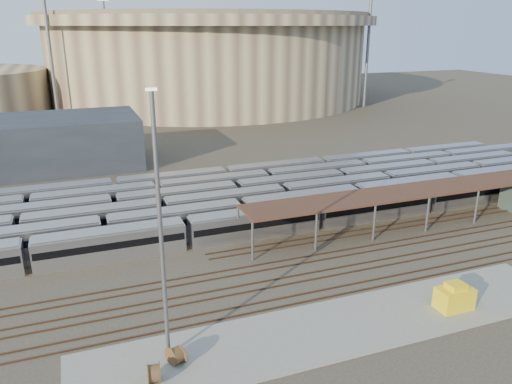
{
  "coord_description": "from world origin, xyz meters",
  "views": [
    {
      "loc": [
        -27.01,
        -50.32,
        27.31
      ],
      "look_at": [
        -3.51,
        12.0,
        4.91
      ],
      "focal_mm": 35.0,
      "sensor_mm": 36.0,
      "label": 1
    }
  ],
  "objects": [
    {
      "name": "apron",
      "position": [
        -5.0,
        -15.0,
        0.1
      ],
      "size": [
        50.0,
        9.0,
        0.2
      ],
      "primitive_type": "cube",
      "color": "gray",
      "rests_on": "ground"
    },
    {
      "name": "inspection_shed",
      "position": [
        22.0,
        4.0,
        4.98
      ],
      "size": [
        60.3,
        6.0,
        5.3
      ],
      "color": "slate",
      "rests_on": "ground"
    },
    {
      "name": "service_building",
      "position": [
        -35.0,
        55.0,
        5.0
      ],
      "size": [
        42.0,
        20.0,
        10.0
      ],
      "primitive_type": "cube",
      "color": "#1E232D",
      "rests_on": "ground"
    },
    {
      "name": "subway_trains",
      "position": [
        -0.19,
        18.5,
        1.8
      ],
      "size": [
        121.81,
        23.9,
        3.6
      ],
      "color": "#A6A6AA",
      "rests_on": "ground"
    },
    {
      "name": "floodlight_3",
      "position": [
        -10.0,
        160.0,
        20.65
      ],
      "size": [
        4.0,
        1.0,
        38.4
      ],
      "color": "slate",
      "rests_on": "ground"
    },
    {
      "name": "ground",
      "position": [
        0.0,
        0.0,
        0.0
      ],
      "size": [
        420.0,
        420.0,
        0.0
      ],
      "primitive_type": "plane",
      "color": "#383026",
      "rests_on": "ground"
    },
    {
      "name": "empty_tracks",
      "position": [
        0.0,
        -5.0,
        0.09
      ],
      "size": [
        170.0,
        9.62,
        0.18
      ],
      "color": "#4C3323",
      "rests_on": "ground"
    },
    {
      "name": "yellow_equipment",
      "position": [
        7.08,
        -16.24,
        1.31
      ],
      "size": [
        3.55,
        2.22,
        2.22
      ],
      "primitive_type": "cube",
      "rotation": [
        0.0,
        0.0,
        -0.0
      ],
      "color": "yellow",
      "rests_on": "apron"
    },
    {
      "name": "cable_reel_east",
      "position": [
        -20.88,
        -15.03,
        1.02
      ],
      "size": [
        1.5,
        1.87,
        1.64
      ],
      "primitive_type": "cylinder",
      "rotation": [
        0.0,
        1.57,
        0.42
      ],
      "color": "brown",
      "rests_on": "apron"
    },
    {
      "name": "stadium",
      "position": [
        25.0,
        140.0,
        16.47
      ],
      "size": [
        124.0,
        124.0,
        32.5
      ],
      "color": "tan",
      "rests_on": "ground"
    },
    {
      "name": "yard_light_pole",
      "position": [
        -21.25,
        -13.66,
        11.68
      ],
      "size": [
        0.82,
        0.36,
        22.79
      ],
      "color": "slate",
      "rests_on": "apron"
    },
    {
      "name": "floodlight_0",
      "position": [
        -30.0,
        110.0,
        20.65
      ],
      "size": [
        4.0,
        1.0,
        38.4
      ],
      "color": "slate",
      "rests_on": "ground"
    },
    {
      "name": "cable_reel_west",
      "position": [
        -22.98,
        -16.66,
        1.03
      ],
      "size": [
        1.13,
        1.77,
        1.67
      ],
      "primitive_type": "cylinder",
      "rotation": [
        0.0,
        1.57,
        -0.12
      ],
      "color": "brown",
      "rests_on": "apron"
    },
    {
      "name": "floodlight_2",
      "position": [
        70.0,
        100.0,
        20.65
      ],
      "size": [
        4.0,
        1.0,
        38.4
      ],
      "color": "slate",
      "rests_on": "ground"
    }
  ]
}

